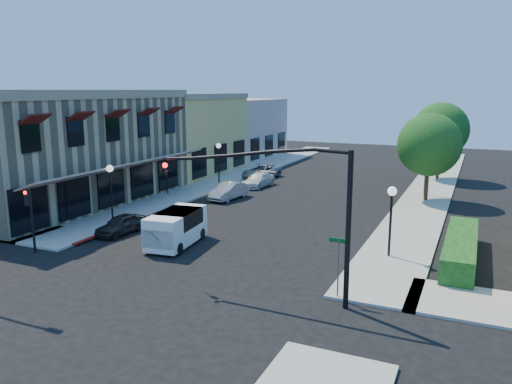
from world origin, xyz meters
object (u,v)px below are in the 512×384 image
at_px(parked_car_c, 258,180).
at_px(white_van, 176,226).
at_px(lamppost_left_far, 219,153).
at_px(parked_car_d, 261,171).
at_px(street_name_sign, 339,258).
at_px(street_tree_b, 441,130).
at_px(secondary_signal, 30,208).
at_px(lamppost_left_near, 110,178).
at_px(parked_car_b, 229,191).
at_px(lamppost_right_near, 391,204).
at_px(parked_car_a, 121,224).
at_px(street_tree_a, 429,145).
at_px(signal_mast_arm, 294,198).
at_px(lamppost_right_far, 426,161).

bearing_deg(parked_car_c, white_van, -76.06).
height_order(lamppost_left_far, parked_car_d, lamppost_left_far).
relative_size(street_name_sign, parked_car_c, 0.64).
bearing_deg(parked_car_d, street_tree_b, 27.49).
distance_m(street_name_sign, lamppost_left_far, 25.48).
distance_m(street_name_sign, white_van, 10.18).
relative_size(secondary_signal, parked_car_d, 0.71).
height_order(lamppost_left_near, parked_car_b, lamppost_left_near).
relative_size(lamppost_left_far, parked_car_d, 0.76).
height_order(lamppost_left_far, lamppost_right_near, same).
relative_size(white_van, parked_car_b, 1.12).
bearing_deg(street_name_sign, lamppost_left_far, 128.94).
bearing_deg(parked_car_a, parked_car_d, 93.86).
relative_size(street_tree_a, street_tree_b, 0.92).
distance_m(lamppost_right_near, white_van, 11.05).
bearing_deg(white_van, parked_car_d, 101.23).
distance_m(parked_car_b, parked_car_c, 5.44).
xyz_separation_m(lamppost_left_near, parked_car_d, (2.30, 18.00, -2.08)).
relative_size(street_tree_b, signal_mast_arm, 0.88).
xyz_separation_m(street_tree_b, street_name_sign, (-1.30, -29.80, -2.85)).
xyz_separation_m(lamppost_right_near, lamppost_right_far, (0.00, 16.00, 0.00)).
relative_size(street_tree_a, white_van, 1.51).
bearing_deg(lamppost_right_near, lamppost_right_far, 90.00).
bearing_deg(parked_car_a, parked_car_b, 86.42).
height_order(street_tree_a, street_name_sign, street_tree_a).
relative_size(lamppost_left_near, parked_car_d, 0.76).
bearing_deg(parked_car_a, parked_car_c, 88.91).
bearing_deg(street_name_sign, white_van, 161.29).
bearing_deg(lamppost_right_far, lamppost_left_far, -173.29).
relative_size(lamppost_left_far, parked_car_a, 1.09).
bearing_deg(secondary_signal, lamppost_right_far, 53.86).
distance_m(street_tree_b, parked_car_c, 17.25).
bearing_deg(lamppost_right_near, street_tree_a, 88.77).
bearing_deg(street_name_sign, parked_car_a, 164.50).
xyz_separation_m(street_tree_b, lamppost_right_far, (-0.30, -8.00, -1.81)).
distance_m(white_van, parked_car_d, 20.95).
distance_m(street_tree_a, street_tree_b, 10.01).
relative_size(lamppost_right_far, parked_car_a, 1.09).
distance_m(lamppost_left_near, lamppost_right_far, 23.35).
bearing_deg(parked_car_d, signal_mast_arm, -58.11).
bearing_deg(white_van, street_tree_b, 67.63).
relative_size(lamppost_left_near, lamppost_right_near, 1.00).
relative_size(parked_car_c, parked_car_d, 0.84).
bearing_deg(street_tree_b, lamppost_right_far, -92.15).
relative_size(signal_mast_arm, secondary_signal, 2.41).
distance_m(secondary_signal, lamppost_left_near, 6.63).
height_order(street_name_sign, white_van, street_name_sign).
height_order(lamppost_right_near, parked_car_d, lamppost_right_near).
height_order(lamppost_right_near, parked_car_c, lamppost_right_near).
xyz_separation_m(signal_mast_arm, parked_car_b, (-10.66, 15.23, -3.46)).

